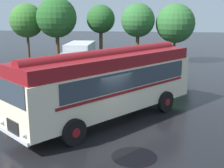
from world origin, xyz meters
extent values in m
plane|color=black|center=(0.00, 0.00, 0.00)|extent=(120.00, 120.00, 0.00)
cube|color=beige|center=(0.05, 0.85, 1.60)|extent=(8.28, 9.31, 2.10)
cube|color=maroon|center=(0.05, 0.85, 2.93)|extent=(8.00, 9.03, 0.56)
cylinder|color=maroon|center=(0.05, 0.85, 3.19)|extent=(6.49, 7.72, 0.60)
cube|color=#2D3842|center=(1.22, 0.28, 2.17)|extent=(5.11, 6.21, 0.84)
cube|color=#2D3842|center=(-0.73, 1.89, 2.17)|extent=(5.11, 6.21, 0.84)
cube|color=maroon|center=(1.15, 0.21, 1.63)|extent=(5.23, 6.36, 0.12)
cube|color=maroon|center=(-0.80, 1.81, 1.63)|extent=(5.23, 6.36, 0.12)
cube|color=#2D3842|center=(-3.13, -3.02, 2.27)|extent=(1.72, 1.42, 0.88)
cube|color=black|center=(-3.13, -3.03, 0.90)|extent=(0.73, 0.62, 0.56)
cube|color=silver|center=(-3.15, -3.04, 0.57)|extent=(1.90, 1.58, 0.16)
sphere|color=white|center=(-2.44, -3.61, 0.87)|extent=(0.22, 0.22, 0.22)
sphere|color=white|center=(-3.84, -2.46, 0.87)|extent=(0.22, 0.22, 0.22)
cylinder|color=black|center=(-0.91, -2.37, 0.55)|extent=(0.91, 1.03, 1.10)
cylinder|color=maroon|center=(-0.91, -2.37, 0.55)|extent=(0.49, 0.50, 0.39)
cylinder|color=black|center=(-2.92, -0.72, 0.55)|extent=(0.91, 1.03, 1.10)
cylinder|color=maroon|center=(-2.92, -0.72, 0.55)|extent=(0.49, 0.50, 0.39)
cylinder|color=black|center=(2.90, 2.27, 0.55)|extent=(0.91, 1.03, 1.10)
cylinder|color=maroon|center=(2.90, 2.27, 0.55)|extent=(0.49, 0.50, 0.39)
cylinder|color=black|center=(0.89, 3.92, 0.55)|extent=(0.91, 1.03, 1.10)
cylinder|color=maroon|center=(0.89, 3.92, 0.55)|extent=(0.49, 0.50, 0.39)
cube|color=#144C28|center=(-0.61, 11.05, 0.67)|extent=(2.22, 4.38, 0.70)
cube|color=#144C28|center=(-0.62, 11.20, 1.34)|extent=(1.76, 2.36, 0.64)
cube|color=#2D3842|center=(0.13, 11.30, 1.34)|extent=(0.27, 1.92, 0.50)
cube|color=#2D3842|center=(-1.38, 11.10, 1.34)|extent=(0.27, 1.92, 0.50)
cylinder|color=black|center=(0.43, 9.87, 0.32)|extent=(0.28, 0.66, 0.64)
cylinder|color=black|center=(-1.31, 9.65, 0.32)|extent=(0.28, 0.66, 0.64)
cylinder|color=black|center=(0.10, 12.45, 0.32)|extent=(0.28, 0.66, 0.64)
cylinder|color=black|center=(-1.64, 12.23, 0.32)|extent=(0.28, 0.66, 0.64)
cube|color=navy|center=(2.24, 11.62, 0.67)|extent=(1.71, 4.20, 0.70)
cube|color=navy|center=(2.24, 11.77, 1.34)|extent=(1.50, 2.19, 0.64)
cube|color=#2D3842|center=(3.00, 11.78, 1.34)|extent=(0.03, 1.93, 0.50)
cube|color=#2D3842|center=(1.48, 11.77, 1.34)|extent=(0.03, 1.93, 0.50)
cylinder|color=black|center=(3.12, 10.32, 0.32)|extent=(0.20, 0.64, 0.64)
cylinder|color=black|center=(1.36, 10.32, 0.32)|extent=(0.20, 0.64, 0.64)
cylinder|color=black|center=(3.12, 12.93, 0.32)|extent=(0.20, 0.64, 0.64)
cylinder|color=black|center=(1.36, 12.93, 0.32)|extent=(0.20, 0.64, 0.64)
cube|color=#B2B7BC|center=(-3.83, 12.09, 1.45)|extent=(2.06, 3.98, 2.10)
cube|color=gray|center=(-3.78, 9.20, 1.20)|extent=(1.93, 1.77, 1.60)
cube|color=#2D3842|center=(-3.76, 8.32, 1.48)|extent=(1.70, 0.06, 0.72)
cylinder|color=black|center=(-2.74, 9.27, 0.40)|extent=(0.25, 0.80, 0.80)
cylinder|color=black|center=(-4.82, 9.24, 0.40)|extent=(0.25, 0.80, 0.80)
cylinder|color=black|center=(-2.80, 12.84, 0.40)|extent=(0.25, 0.80, 0.80)
cylinder|color=black|center=(-4.88, 12.80, 0.40)|extent=(0.25, 0.80, 0.80)
cylinder|color=#4C3823|center=(-10.88, 18.36, 1.37)|extent=(0.28, 0.28, 2.73)
sphere|color=#336B28|center=(-10.88, 18.36, 4.07)|extent=(3.56, 3.56, 3.56)
sphere|color=#336B28|center=(-10.93, 18.45, 4.11)|extent=(2.46, 2.46, 2.46)
cylinder|color=#4C3823|center=(-7.30, 17.23, 1.46)|extent=(0.39, 0.39, 2.93)
sphere|color=#235623|center=(-7.30, 17.23, 4.44)|extent=(4.03, 4.03, 4.03)
sphere|color=#235623|center=(-6.90, 17.54, 4.37)|extent=(2.41, 2.41, 2.41)
cylinder|color=#4C3823|center=(-3.12, 19.12, 1.56)|extent=(0.37, 0.37, 3.13)
sphere|color=#235623|center=(-3.12, 19.12, 4.24)|extent=(2.96, 2.96, 2.96)
sphere|color=#235623|center=(-2.78, 19.42, 4.30)|extent=(1.98, 1.98, 1.98)
cylinder|color=#4C3823|center=(0.80, 17.77, 1.46)|extent=(0.35, 0.35, 2.93)
sphere|color=#2D662D|center=(0.80, 17.77, 4.18)|extent=(3.33, 3.33, 3.33)
sphere|color=#2D662D|center=(1.30, 17.82, 4.40)|extent=(2.11, 2.11, 2.11)
cylinder|color=#4C3823|center=(4.46, 17.84, 1.23)|extent=(0.24, 0.24, 2.46)
sphere|color=#2D662D|center=(4.46, 17.84, 3.89)|extent=(3.83, 3.83, 3.83)
sphere|color=#2D662D|center=(4.64, 17.72, 3.78)|extent=(2.94, 2.94, 2.94)
cone|color=orange|center=(-4.37, -1.11, 0.28)|extent=(0.36, 0.36, 0.55)
cylinder|color=black|center=(1.54, -3.13, 0.00)|extent=(1.70, 1.70, 0.01)
camera|label=1|loc=(1.96, -13.69, 5.34)|focal=50.00mm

